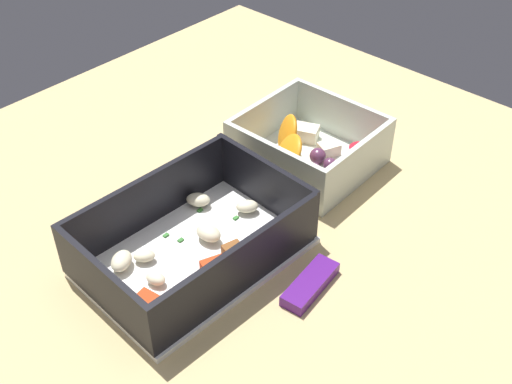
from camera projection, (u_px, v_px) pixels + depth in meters
table_surface at (252, 226)px, 69.76cm from camera, size 80.00×80.00×2.00cm
pasta_container at (193, 244)px, 63.16cm from camera, size 21.83×15.24×6.57cm
fruit_bowl at (309, 149)px, 75.46cm from camera, size 13.94×14.77×6.01cm
candy_bar at (310, 284)px, 61.07cm from camera, size 7.24×3.22×1.20cm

